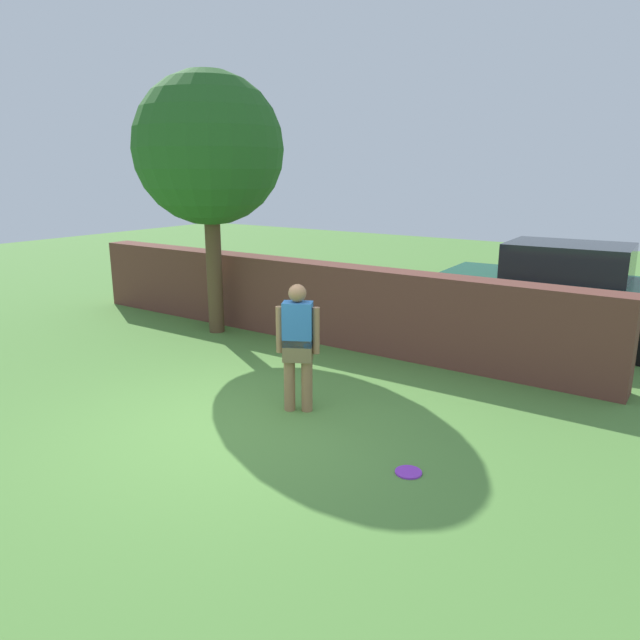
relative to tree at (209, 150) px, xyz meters
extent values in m
plane|color=#568C3D|center=(3.15, -2.96, -3.28)|extent=(40.00, 40.00, 0.00)
cube|color=brown|center=(1.65, 0.64, -2.59)|extent=(10.45, 0.50, 1.39)
cylinder|color=brown|center=(0.00, 0.00, -1.99)|extent=(0.28, 0.28, 2.58)
sphere|color=#286023|center=(0.00, 0.00, 0.02)|extent=(2.63, 2.63, 2.63)
cylinder|color=#9E704C|center=(3.57, -2.08, -2.86)|extent=(0.14, 0.14, 0.85)
cylinder|color=#9E704C|center=(3.38, -2.18, -2.86)|extent=(0.14, 0.14, 0.85)
cube|color=olive|center=(3.47, -2.13, -2.48)|extent=(0.42, 0.36, 0.28)
cube|color=#3372BF|center=(3.47, -2.13, -2.16)|extent=(0.42, 0.36, 0.55)
sphere|color=#9E704C|center=(3.47, -2.13, -1.77)|extent=(0.22, 0.22, 0.22)
cylinder|color=#9E704C|center=(3.67, -2.03, -2.23)|extent=(0.09, 0.09, 0.58)
cylinder|color=#9E704C|center=(3.27, -2.24, -2.23)|extent=(0.09, 0.09, 0.58)
cube|color=#0C4C2D|center=(5.46, 3.09, -2.56)|extent=(4.26, 1.86, 0.80)
cube|color=#1E2328|center=(5.46, 3.09, -1.86)|extent=(2.06, 1.58, 0.60)
cylinder|color=black|center=(4.06, 3.89, -2.96)|extent=(0.65, 0.24, 0.64)
cylinder|color=black|center=(4.13, 2.19, -2.96)|extent=(0.65, 0.24, 0.64)
cylinder|color=purple|center=(5.33, -2.79, -3.27)|extent=(0.27, 0.27, 0.02)
camera|label=1|loc=(7.58, -7.66, -0.33)|focal=32.85mm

